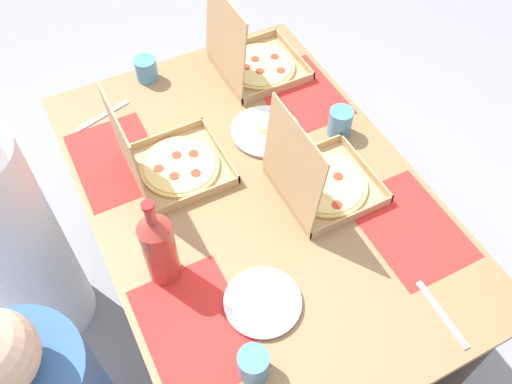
{
  "coord_description": "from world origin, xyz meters",
  "views": [
    {
      "loc": [
        -0.91,
        0.47,
        2.07
      ],
      "look_at": [
        0.0,
        0.0,
        0.72
      ],
      "focal_mm": 38.08,
      "sensor_mm": 36.0,
      "label": 1
    }
  ],
  "objects_px": {
    "pizza_box_corner_right": "(168,163)",
    "cup_clear_right": "(253,364)",
    "pizza_box_corner_left": "(319,181)",
    "cup_red": "(146,69)",
    "soda_bottle": "(159,247)",
    "plate_far_right": "(266,131)",
    "plate_near_left": "(263,302)",
    "cup_dark": "(340,122)",
    "diner_right_seat": "(12,242)",
    "pizza_box_center": "(253,61)"
  },
  "relations": [
    {
      "from": "pizza_box_corner_right",
      "to": "cup_clear_right",
      "type": "height_order",
      "value": "pizza_box_corner_right"
    },
    {
      "from": "pizza_box_corner_left",
      "to": "cup_red",
      "type": "height_order",
      "value": "pizza_box_corner_left"
    },
    {
      "from": "pizza_box_corner_left",
      "to": "soda_bottle",
      "type": "distance_m",
      "value": 0.54
    },
    {
      "from": "plate_far_right",
      "to": "plate_near_left",
      "type": "bearing_deg",
      "value": 151.33
    },
    {
      "from": "cup_dark",
      "to": "diner_right_seat",
      "type": "bearing_deg",
      "value": 78.65
    },
    {
      "from": "pizza_box_corner_right",
      "to": "pizza_box_corner_left",
      "type": "xyz_separation_m",
      "value": [
        -0.28,
        -0.38,
        0.0
      ]
    },
    {
      "from": "plate_far_right",
      "to": "cup_red",
      "type": "bearing_deg",
      "value": 30.54
    },
    {
      "from": "pizza_box_corner_right",
      "to": "soda_bottle",
      "type": "xyz_separation_m",
      "value": [
        -0.33,
        0.15,
        0.08
      ]
    },
    {
      "from": "pizza_box_corner_left",
      "to": "diner_right_seat",
      "type": "xyz_separation_m",
      "value": [
        0.41,
        0.93,
        -0.25
      ]
    },
    {
      "from": "plate_near_left",
      "to": "pizza_box_corner_left",
      "type": "bearing_deg",
      "value": -51.67
    },
    {
      "from": "cup_clear_right",
      "to": "diner_right_seat",
      "type": "relative_size",
      "value": 0.07
    },
    {
      "from": "pizza_box_corner_left",
      "to": "cup_dark",
      "type": "xyz_separation_m",
      "value": [
        0.18,
        -0.19,
        -0.0
      ]
    },
    {
      "from": "pizza_box_corner_right",
      "to": "pizza_box_center",
      "type": "bearing_deg",
      "value": -55.32
    },
    {
      "from": "diner_right_seat",
      "to": "cup_clear_right",
      "type": "bearing_deg",
      "value": -148.87
    },
    {
      "from": "cup_dark",
      "to": "plate_far_right",
      "type": "bearing_deg",
      "value": 63.28
    },
    {
      "from": "pizza_box_corner_right",
      "to": "cup_dark",
      "type": "relative_size",
      "value": 3.34
    },
    {
      "from": "cup_red",
      "to": "diner_right_seat",
      "type": "distance_m",
      "value": 0.76
    },
    {
      "from": "pizza_box_corner_left",
      "to": "cup_clear_right",
      "type": "relative_size",
      "value": 3.79
    },
    {
      "from": "pizza_box_center",
      "to": "cup_dark",
      "type": "height_order",
      "value": "pizza_box_center"
    },
    {
      "from": "pizza_box_center",
      "to": "cup_dark",
      "type": "distance_m",
      "value": 0.43
    },
    {
      "from": "pizza_box_corner_left",
      "to": "pizza_box_center",
      "type": "bearing_deg",
      "value": -7.11
    },
    {
      "from": "cup_clear_right",
      "to": "cup_dark",
      "type": "bearing_deg",
      "value": -46.55
    },
    {
      "from": "cup_dark",
      "to": "diner_right_seat",
      "type": "xyz_separation_m",
      "value": [
        0.23,
        1.12,
        -0.25
      ]
    },
    {
      "from": "cup_clear_right",
      "to": "plate_near_left",
      "type": "bearing_deg",
      "value": -34.79
    },
    {
      "from": "plate_far_right",
      "to": "diner_right_seat",
      "type": "distance_m",
      "value": 0.93
    },
    {
      "from": "pizza_box_corner_left",
      "to": "cup_red",
      "type": "distance_m",
      "value": 0.79
    },
    {
      "from": "diner_right_seat",
      "to": "pizza_box_center",
      "type": "bearing_deg",
      "value": -79.52
    },
    {
      "from": "pizza_box_center",
      "to": "soda_bottle",
      "type": "relative_size",
      "value": 1.03
    },
    {
      "from": "pizza_box_center",
      "to": "cup_red",
      "type": "relative_size",
      "value": 3.9
    },
    {
      "from": "pizza_box_center",
      "to": "cup_dark",
      "type": "xyz_separation_m",
      "value": [
        -0.41,
        -0.12,
        -0.0
      ]
    },
    {
      "from": "cup_red",
      "to": "pizza_box_center",
      "type": "bearing_deg",
      "value": -111.51
    },
    {
      "from": "pizza_box_corner_left",
      "to": "diner_right_seat",
      "type": "distance_m",
      "value": 1.05
    },
    {
      "from": "plate_near_left",
      "to": "diner_right_seat",
      "type": "bearing_deg",
      "value": 41.78
    },
    {
      "from": "pizza_box_center",
      "to": "cup_red",
      "type": "xyz_separation_m",
      "value": [
        0.14,
        0.36,
        -0.01
      ]
    },
    {
      "from": "plate_near_left",
      "to": "cup_clear_right",
      "type": "xyz_separation_m",
      "value": [
        -0.15,
        0.1,
        0.04
      ]
    },
    {
      "from": "soda_bottle",
      "to": "cup_dark",
      "type": "distance_m",
      "value": 0.76
    },
    {
      "from": "cup_dark",
      "to": "pizza_box_center",
      "type": "bearing_deg",
      "value": 16.04
    },
    {
      "from": "cup_dark",
      "to": "diner_right_seat",
      "type": "height_order",
      "value": "diner_right_seat"
    },
    {
      "from": "pizza_box_corner_left",
      "to": "soda_bottle",
      "type": "height_order",
      "value": "pizza_box_corner_left"
    },
    {
      "from": "cup_dark",
      "to": "diner_right_seat",
      "type": "relative_size",
      "value": 0.08
    },
    {
      "from": "pizza_box_corner_right",
      "to": "cup_clear_right",
      "type": "bearing_deg",
      "value": 175.66
    },
    {
      "from": "plate_far_right",
      "to": "pizza_box_corner_left",
      "type": "bearing_deg",
      "value": -174.64
    },
    {
      "from": "pizza_box_center",
      "to": "cup_clear_right",
      "type": "distance_m",
      "value": 1.13
    },
    {
      "from": "plate_near_left",
      "to": "cup_dark",
      "type": "relative_size",
      "value": 2.16
    },
    {
      "from": "pizza_box_corner_right",
      "to": "diner_right_seat",
      "type": "bearing_deg",
      "value": 76.59
    },
    {
      "from": "pizza_box_corner_right",
      "to": "plate_far_right",
      "type": "relative_size",
      "value": 1.38
    },
    {
      "from": "soda_bottle",
      "to": "cup_clear_right",
      "type": "height_order",
      "value": "soda_bottle"
    },
    {
      "from": "cup_dark",
      "to": "cup_clear_right",
      "type": "bearing_deg",
      "value": 133.45
    },
    {
      "from": "plate_far_right",
      "to": "diner_right_seat",
      "type": "bearing_deg",
      "value": 82.76
    },
    {
      "from": "plate_near_left",
      "to": "cup_clear_right",
      "type": "distance_m",
      "value": 0.19
    }
  ]
}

